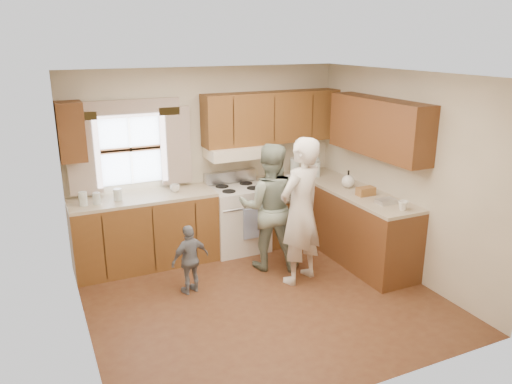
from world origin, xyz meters
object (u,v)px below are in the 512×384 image
woman_right (270,207)px  stove (238,217)px  child (190,259)px  woman_left (301,211)px

woman_right → stove: bearing=-52.1°
stove → woman_right: (0.14, -0.70, 0.35)m
stove → child: (-0.99, -0.94, -0.05)m
stove → woman_left: size_ratio=0.60×
woman_left → child: woman_left is taller
woman_right → child: size_ratio=1.96×
stove → child: 1.37m
woman_left → child: bearing=-32.5°
stove → child: stove is taller
woman_left → child: size_ratio=2.15×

